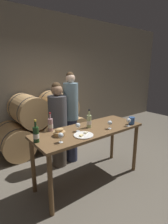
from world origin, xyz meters
The scene contains 16 objects.
ground_plane centered at (0.00, 0.00, 0.00)m, with size 10.00×10.00×0.00m, color #665E51.
stone_wall_back centered at (0.00, 2.23, 1.60)m, with size 10.00×0.12×3.20m.
barrel_stack centered at (0.00, 1.66, 0.58)m, with size 2.13×0.91×1.30m.
tasting_table centered at (0.00, 0.00, 0.79)m, with size 1.81×0.68×0.92m.
person_left centered at (-0.16, 0.73, 0.82)m, with size 0.34×0.34×1.61m.
person_right centered at (0.14, 0.73, 0.93)m, with size 0.28×0.28×1.79m.
wine_bottle_red centered at (-0.86, 0.03, 1.02)m, with size 0.08×0.08×0.30m.
wine_bottle_white centered at (0.04, 0.06, 1.02)m, with size 0.08×0.08×0.30m.
wine_bottle_rose centered at (-0.52, 0.30, 1.02)m, with size 0.08×0.08×0.29m.
blue_crock centered at (0.72, -0.26, 0.99)m, with size 0.11×0.11×0.13m.
bread_basket centered at (-0.52, 0.04, 0.96)m, with size 0.17×0.17×0.12m.
cheese_plate centered at (-0.24, -0.17, 0.92)m, with size 0.29×0.29×0.04m.
wine_glass_far_left centered at (-0.62, -0.17, 1.01)m, with size 0.07×0.07×0.13m.
wine_glass_left centered at (-0.20, 0.02, 1.01)m, with size 0.07×0.07×0.13m.
wine_glass_center centered at (0.27, -0.19, 1.01)m, with size 0.07×0.07×0.13m.
wine_glass_right centered at (0.60, -0.29, 1.01)m, with size 0.07×0.07×0.13m.
Camera 1 is at (-1.66, -2.02, 1.86)m, focal length 28.00 mm.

